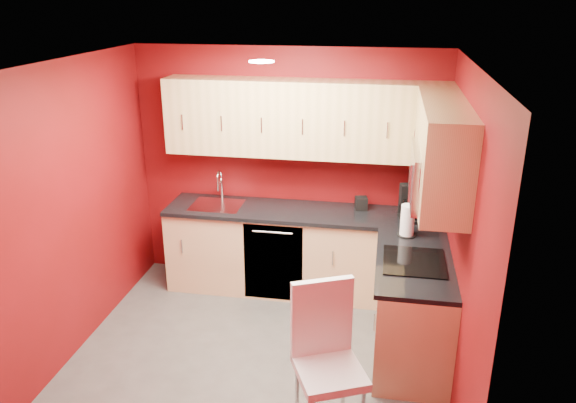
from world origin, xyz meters
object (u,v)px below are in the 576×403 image
(sink, at_px, (217,201))
(napkin_holder, at_px, (361,203))
(paper_towel, at_px, (407,221))
(coffee_maker, at_px, (412,204))
(dining_chair, at_px, (330,365))
(microwave, at_px, (437,176))

(sink, relative_size, napkin_holder, 4.07)
(sink, bearing_deg, paper_towel, -13.53)
(paper_towel, bearing_deg, coffee_maker, 82.96)
(paper_towel, bearing_deg, sink, 166.47)
(sink, relative_size, coffee_maker, 1.52)
(dining_chair, bearing_deg, paper_towel, 46.71)
(napkin_holder, height_order, paper_towel, paper_towel)
(paper_towel, bearing_deg, dining_chair, -108.97)
(microwave, height_order, dining_chair, microwave)
(sink, xyz_separation_m, coffee_maker, (1.97, -0.08, 0.14))
(sink, distance_m, paper_towel, 1.99)
(napkin_holder, bearing_deg, dining_chair, -92.23)
(napkin_holder, bearing_deg, coffee_maker, -23.20)
(sink, height_order, dining_chair, sink)
(sink, height_order, coffee_maker, coffee_maker)
(microwave, height_order, napkin_holder, microwave)
(microwave, relative_size, napkin_holder, 5.94)
(paper_towel, height_order, dining_chair, paper_towel)
(sink, bearing_deg, dining_chair, -54.98)
(microwave, distance_m, coffee_maker, 1.10)
(dining_chair, bearing_deg, coffee_maker, 48.99)
(sink, height_order, napkin_holder, sink)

